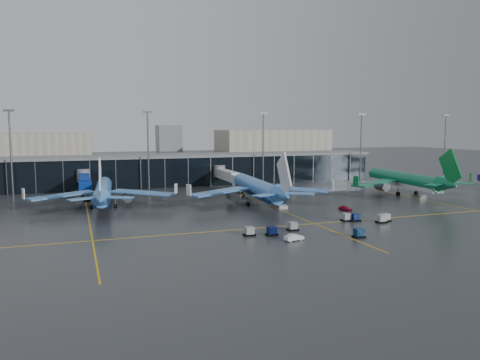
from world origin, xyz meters
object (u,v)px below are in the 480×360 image
object	(u,v)px
baggage_carts	(332,224)
service_van_white	(294,237)
service_van_red	(345,208)
airliner_aer_lingus	(404,171)
airliner_arkefly	(103,182)
mobile_airstair	(282,205)
airliner_klm_near	(257,178)

from	to	relation	value
baggage_carts	service_van_white	distance (m)	14.17
service_van_red	airliner_aer_lingus	bearing A→B (deg)	14.81
airliner_arkefly	baggage_carts	size ratio (longest dim) A/B	1.22
mobile_airstair	service_van_white	distance (m)	34.00
baggage_carts	service_van_red	bearing A→B (deg)	50.64
airliner_arkefly	service_van_white	world-z (taller)	airliner_arkefly
airliner_klm_near	service_van_red	world-z (taller)	airliner_klm_near
service_van_white	service_van_red	bearing A→B (deg)	-60.38
airliner_arkefly	airliner_aer_lingus	bearing A→B (deg)	0.70
airliner_aer_lingus	baggage_carts	world-z (taller)	airliner_aer_lingus
airliner_aer_lingus	service_van_white	distance (m)	72.05
airliner_arkefly	airliner_aer_lingus	xyz separation A→B (m)	(88.06, -6.10, 0.48)
airliner_klm_near	service_van_white	size ratio (longest dim) A/B	12.02
baggage_carts	service_van_white	world-z (taller)	baggage_carts
baggage_carts	mobile_airstair	size ratio (longest dim) A/B	9.85
airliner_klm_near	service_van_white	world-z (taller)	airliner_klm_near
airliner_arkefly	service_van_red	size ratio (longest dim) A/B	11.68
service_van_red	service_van_white	xyz separation A→B (m)	(-25.36, -23.26, 0.01)
airliner_aer_lingus	service_van_red	world-z (taller)	airliner_aer_lingus
airliner_aer_lingus	mobile_airstair	world-z (taller)	airliner_aer_lingus
airliner_klm_near	baggage_carts	distance (m)	33.43
baggage_carts	service_van_red	size ratio (longest dim) A/B	9.57
airliner_arkefly	airliner_klm_near	size ratio (longest dim) A/B	0.93
airliner_klm_near	baggage_carts	size ratio (longest dim) A/B	1.31
baggage_carts	airliner_arkefly	bearing A→B (deg)	135.72
mobile_airstair	service_van_red	bearing A→B (deg)	-22.58
airliner_klm_near	baggage_carts	bearing A→B (deg)	-78.96
mobile_airstair	service_van_red	size ratio (longest dim) A/B	0.97
airliner_arkefly	service_van_red	distance (m)	61.34
airliner_arkefly	service_van_red	world-z (taller)	airliner_arkefly
airliner_klm_near	mobile_airstair	xyz separation A→B (m)	(3.57, -8.13, -6.25)
airliner_klm_near	service_van_red	bearing A→B (deg)	-39.96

